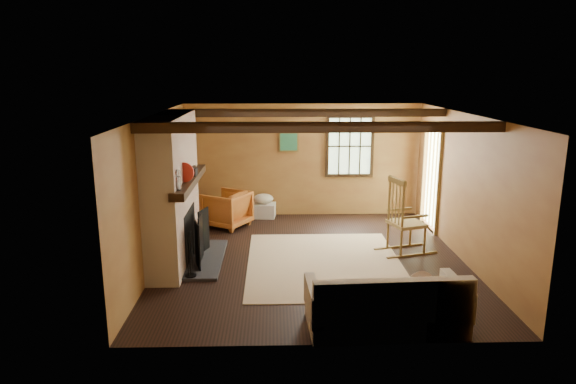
{
  "coord_description": "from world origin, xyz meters",
  "views": [
    {
      "loc": [
        -0.61,
        -8.06,
        3.07
      ],
      "look_at": [
        -0.38,
        0.4,
        1.06
      ],
      "focal_mm": 32.0,
      "sensor_mm": 36.0,
      "label": 1
    }
  ],
  "objects_px": {
    "rocking_chair": "(404,221)",
    "laundry_basket": "(263,210)",
    "sofa": "(387,308)",
    "armchair": "(227,209)",
    "fireplace": "(174,196)"
  },
  "relations": [
    {
      "from": "sofa",
      "to": "rocking_chair",
      "type": "bearing_deg",
      "value": 69.23
    },
    {
      "from": "rocking_chair",
      "to": "laundry_basket",
      "type": "distance_m",
      "value": 3.36
    },
    {
      "from": "fireplace",
      "to": "rocking_chair",
      "type": "bearing_deg",
      "value": 4.51
    },
    {
      "from": "laundry_basket",
      "to": "rocking_chair",
      "type": "bearing_deg",
      "value": -42.44
    },
    {
      "from": "laundry_basket",
      "to": "armchair",
      "type": "xyz_separation_m",
      "value": [
        -0.72,
        -0.66,
        0.21
      ]
    },
    {
      "from": "laundry_basket",
      "to": "armchair",
      "type": "distance_m",
      "value": 1.0
    },
    {
      "from": "sofa",
      "to": "fireplace",
      "type": "bearing_deg",
      "value": 138.14
    },
    {
      "from": "rocking_chair",
      "to": "armchair",
      "type": "distance_m",
      "value": 3.56
    },
    {
      "from": "laundry_basket",
      "to": "armchair",
      "type": "bearing_deg",
      "value": -137.46
    },
    {
      "from": "rocking_chair",
      "to": "fireplace",
      "type": "bearing_deg",
      "value": 77.72
    },
    {
      "from": "fireplace",
      "to": "sofa",
      "type": "bearing_deg",
      "value": -39.02
    },
    {
      "from": "sofa",
      "to": "armchair",
      "type": "xyz_separation_m",
      "value": [
        -2.31,
        4.29,
        0.09
      ]
    },
    {
      "from": "fireplace",
      "to": "laundry_basket",
      "type": "distance_m",
      "value": 3.05
    },
    {
      "from": "rocking_chair",
      "to": "sofa",
      "type": "height_order",
      "value": "rocking_chair"
    },
    {
      "from": "armchair",
      "to": "laundry_basket",
      "type": "bearing_deg",
      "value": 163.37
    }
  ]
}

